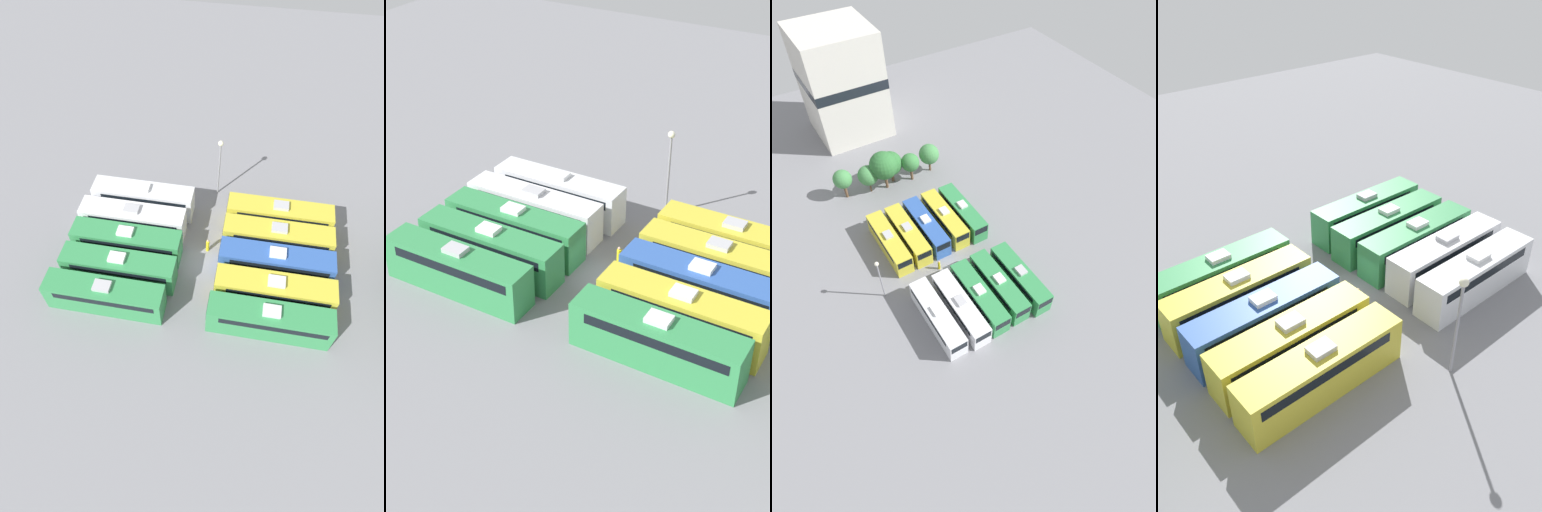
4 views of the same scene
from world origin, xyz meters
TOP-DOWN VIEW (x-y plane):
  - ground_plane at (0.00, 0.00)m, footprint 127.53×127.53m
  - bus_0 at (-6.53, -7.52)m, footprint 2.61×11.41m
  - bus_1 at (-3.19, -7.85)m, footprint 2.61×11.41m
  - bus_2 at (-0.07, -7.67)m, footprint 2.61×11.41m
  - bus_3 at (3.24, -7.57)m, footprint 2.61×11.41m
  - bus_4 at (6.61, -7.99)m, footprint 2.61×11.41m
  - bus_5 at (-6.49, 7.80)m, footprint 2.61×11.41m
  - bus_6 at (-3.32, 7.78)m, footprint 2.61×11.41m
  - bus_7 at (-0.12, 7.78)m, footprint 2.61×11.41m
  - bus_8 at (3.26, 7.84)m, footprint 2.61×11.41m
  - bus_9 at (6.44, 7.59)m, footprint 2.61×11.41m
  - worker_person at (-1.82, 0.60)m, footprint 0.36×0.36m
  - light_pole at (-10.82, 0.43)m, footprint 0.60×0.60m

SIDE VIEW (x-z plane):
  - ground_plane at x=0.00m, z-range 0.00..0.00m
  - worker_person at x=-1.82m, z-range -0.06..1.70m
  - bus_0 at x=-6.53m, z-range -0.01..3.68m
  - bus_1 at x=-3.19m, z-range -0.01..3.68m
  - bus_2 at x=-0.07m, z-range -0.01..3.68m
  - bus_3 at x=3.24m, z-range -0.01..3.68m
  - bus_4 at x=6.61m, z-range -0.01..3.68m
  - bus_5 at x=-6.49m, z-range -0.01..3.68m
  - bus_6 at x=-3.32m, z-range -0.01..3.68m
  - bus_7 at x=-0.12m, z-range -0.01..3.68m
  - bus_8 at x=3.26m, z-range -0.01..3.68m
  - bus_9 at x=6.44m, z-range -0.01..3.68m
  - light_pole at x=-10.82m, z-range 1.37..8.97m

